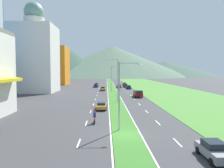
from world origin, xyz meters
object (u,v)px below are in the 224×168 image
at_px(motorcycle_rider, 95,118).
at_px(car_9, 129,87).
at_px(street_lamp_mid, 116,78).
at_px(car_6, 125,84).
at_px(car_1, 96,86).
at_px(car_3, 214,150).
at_px(car_4, 97,84).
at_px(pickup_truck_0, 138,94).
at_px(street_lamp_near, 122,91).
at_px(car_7, 103,89).
at_px(car_8, 102,106).
at_px(car_2, 119,86).
at_px(street_lamp_far, 112,77).
at_px(car_5, 126,86).

bearing_deg(motorcycle_rider, car_9, -10.48).
xyz_separation_m(street_lamp_mid, car_6, (6.95, 58.78, -5.08)).
bearing_deg(car_6, car_1, -49.72).
distance_m(car_3, car_6, 92.47).
relative_size(car_4, pickup_truck_0, 0.76).
xyz_separation_m(street_lamp_near, car_7, (-3.26, 55.02, -4.18)).
bearing_deg(car_8, motorcycle_rider, 176.25).
xyz_separation_m(street_lamp_mid, car_8, (-3.27, -9.66, -5.12)).
xyz_separation_m(car_2, car_7, (-6.86, -13.72, 0.01)).
xyz_separation_m(street_lamp_mid, car_9, (6.82, 37.64, -5.07)).
height_order(street_lamp_near, street_lamp_far, street_lamp_far).
relative_size(street_lamp_mid, car_5, 2.36).
distance_m(car_7, car_8, 40.07).
bearing_deg(pickup_truck_0, street_lamp_mid, -34.48).
relative_size(street_lamp_mid, car_2, 2.35).
distance_m(street_lamp_mid, pickup_truck_0, 12.77).
bearing_deg(car_1, street_lamp_mid, -171.43).
height_order(car_3, motorcycle_rider, motorcycle_rider).
xyz_separation_m(street_lamp_mid, street_lamp_far, (-0.30, 24.59, -0.61)).
relative_size(street_lamp_far, motorcycle_rider, 4.55).
relative_size(car_1, car_7, 0.85).
xyz_separation_m(car_3, car_7, (-10.39, 64.10, -0.02)).
bearing_deg(car_2, street_lamp_mid, -4.10).
xyz_separation_m(street_lamp_mid, car_7, (-3.69, 30.40, -5.09)).
relative_size(car_3, car_9, 1.01).
bearing_deg(street_lamp_far, car_3, -83.15).
bearing_deg(street_lamp_near, car_7, 93.39).
xyz_separation_m(car_1, car_6, (14.02, 11.88, -0.03)).
bearing_deg(pickup_truck_0, car_7, -153.33).
xyz_separation_m(car_3, car_9, (0.12, 71.34, 0.01)).
relative_size(car_5, car_6, 0.93).
height_order(street_lamp_near, motorcycle_rider, street_lamp_near).
bearing_deg(car_7, car_4, 7.17).
distance_m(car_2, car_6, 15.14).
bearing_deg(car_1, street_lamp_far, -163.11).
bearing_deg(car_1, car_4, -0.13).
relative_size(car_3, pickup_truck_0, 0.76).
bearing_deg(car_4, car_1, 179.87).
height_order(car_3, car_5, car_3).
distance_m(street_lamp_mid, motorcycle_rider, 21.85).
distance_m(car_8, car_9, 48.37).
bearing_deg(motorcycle_rider, street_lamp_near, -136.47).
height_order(car_9, pickup_truck_0, pickup_truck_0).
bearing_deg(pickup_truck_0, car_8, -27.16).
distance_m(car_1, pickup_truck_0, 39.62).
height_order(car_7, car_9, car_9).
height_order(street_lamp_near, car_4, street_lamp_near).
xyz_separation_m(car_1, motorcycle_rider, (3.07, -67.76, -0.05)).
bearing_deg(car_1, car_8, -176.15).
relative_size(car_2, car_7, 0.91).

